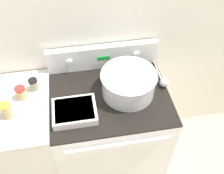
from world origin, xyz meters
TOP-DOWN VIEW (x-y plane):
  - kitchen_wall at (0.00, 0.68)m, footprint 8.00×0.05m
  - stove_range at (0.00, 0.32)m, footprint 0.81×0.67m
  - control_panel at (0.00, 0.62)m, footprint 0.81×0.07m
  - side_counter at (-0.68, 0.32)m, footprint 0.55×0.64m
  - mixing_bowl at (0.13, 0.33)m, footprint 0.37×0.37m
  - casserole_dish at (-0.24, 0.20)m, footprint 0.27×0.22m
  - ladle at (0.39, 0.37)m, footprint 0.07×0.32m
  - spice_jar_black_cap at (-0.50, 0.45)m, footprint 0.06×0.06m
  - spice_jar_red_cap at (-0.57, 0.39)m, footprint 0.07×0.07m
  - spice_jar_yellow_cap at (-0.65, 0.25)m, footprint 0.07×0.07m

SIDE VIEW (x-z plane):
  - stove_range at x=0.00m, z-range 0.00..0.90m
  - side_counter at x=-0.68m, z-range 0.00..0.91m
  - ladle at x=0.39m, z-range 0.90..0.96m
  - casserole_dish at x=-0.24m, z-range 0.91..0.96m
  - spice_jar_black_cap at x=-0.50m, z-range 0.91..1.00m
  - spice_jar_red_cap at x=-0.57m, z-range 0.91..1.00m
  - spice_jar_yellow_cap at x=-0.65m, z-range 0.91..1.03m
  - mixing_bowl at x=0.13m, z-range 0.91..1.08m
  - control_panel at x=0.00m, z-range 0.90..1.09m
  - kitchen_wall at x=0.00m, z-range 0.00..2.50m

